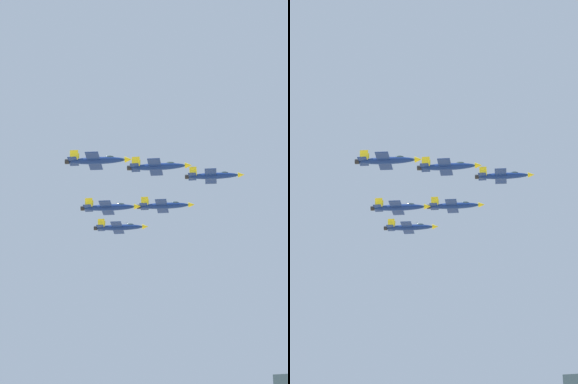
% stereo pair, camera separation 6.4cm
% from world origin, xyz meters
% --- Properties ---
extents(jet_lead, '(14.53, 9.10, 3.06)m').
position_xyz_m(jet_lead, '(19.06, -23.64, 91.02)').
color(jet_lead, navy).
extents(jet_left_wingman, '(14.89, 9.30, 3.14)m').
position_xyz_m(jet_left_wingman, '(33.46, -32.26, 88.10)').
color(jet_left_wingman, navy).
extents(jet_right_wingman, '(15.24, 9.51, 3.21)m').
position_xyz_m(jet_right_wingman, '(29.88, -10.82, 88.93)').
color(jet_right_wingman, navy).
extents(jet_left_outer, '(14.71, 9.22, 3.10)m').
position_xyz_m(jet_left_outer, '(47.86, -40.87, 86.81)').
color(jet_left_outer, navy).
extents(jet_right_outer, '(14.95, 9.38, 3.16)m').
position_xyz_m(jet_right_outer, '(40.71, 2.00, 85.84)').
color(jet_right_outer, navy).
extents(jet_slot_rear, '(14.76, 9.24, 3.11)m').
position_xyz_m(jet_slot_rear, '(44.28, -19.43, 83.60)').
color(jet_slot_rear, navy).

